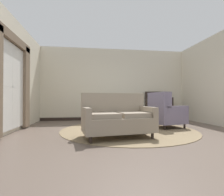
# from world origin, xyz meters

# --- Properties ---
(ground) EXTENTS (8.38, 8.38, 0.00)m
(ground) POSITION_xyz_m (0.00, 0.00, 0.00)
(ground) COLOR brown
(wall_back) EXTENTS (6.14, 0.08, 2.93)m
(wall_back) POSITION_xyz_m (0.00, 2.74, 1.47)
(wall_back) COLOR beige
(wall_back) RESTS_ON ground
(wall_left) EXTENTS (0.08, 3.84, 2.93)m
(wall_left) POSITION_xyz_m (-2.99, 0.82, 1.47)
(wall_left) COLOR beige
(wall_left) RESTS_ON ground
(wall_right) EXTENTS (0.08, 3.84, 2.93)m
(wall_right) POSITION_xyz_m (2.99, 0.82, 1.47)
(wall_right) COLOR beige
(wall_right) RESTS_ON ground
(baseboard_back) EXTENTS (5.98, 0.03, 0.12)m
(baseboard_back) POSITION_xyz_m (0.00, 2.69, 0.06)
(baseboard_back) COLOR black
(baseboard_back) RESTS_ON ground
(area_rug) EXTENTS (3.60, 3.60, 0.01)m
(area_rug) POSITION_xyz_m (0.00, 0.30, 0.01)
(area_rug) COLOR #847051
(area_rug) RESTS_ON ground
(window_with_curtains) EXTENTS (0.12, 1.92, 2.36)m
(window_with_curtains) POSITION_xyz_m (-2.89, 0.18, 1.30)
(window_with_curtains) COLOR silver
(coffee_table) EXTENTS (0.92, 0.92, 0.45)m
(coffee_table) POSITION_xyz_m (0.04, 0.13, 0.37)
(coffee_table) COLOR black
(coffee_table) RESTS_ON ground
(porcelain_vase) EXTENTS (0.19, 0.19, 0.31)m
(porcelain_vase) POSITION_xyz_m (0.05, 0.13, 0.58)
(porcelain_vase) COLOR #4C7A66
(porcelain_vase) RESTS_ON coffee_table
(settee) EXTENTS (1.59, 1.02, 0.97)m
(settee) POSITION_xyz_m (-0.45, -0.61, 0.41)
(settee) COLOR gray
(settee) RESTS_ON ground
(armchair_far_left) EXTENTS (1.00, 0.95, 1.03)m
(armchair_far_left) POSITION_xyz_m (1.13, 0.43, 0.44)
(armchair_far_left) COLOR slate
(armchair_far_left) RESTS_ON ground
(armchair_beside_settee) EXTENTS (1.06, 1.13, 0.96)m
(armchair_beside_settee) POSITION_xyz_m (-0.19, 1.53, 0.41)
(armchair_beside_settee) COLOR gray
(armchair_beside_settee) RESTS_ON ground
(side_table) EXTENTS (0.57, 0.57, 0.71)m
(side_table) POSITION_xyz_m (1.19, 1.51, 0.43)
(side_table) COLOR black
(side_table) RESTS_ON ground
(sideboard) EXTENTS (1.06, 0.39, 1.17)m
(sideboard) POSITION_xyz_m (1.81, 2.45, 0.52)
(sideboard) COLOR black
(sideboard) RESTS_ON ground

